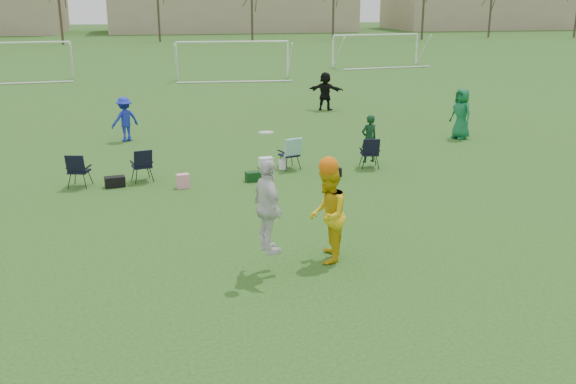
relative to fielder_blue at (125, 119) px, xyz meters
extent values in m
plane|color=#224B17|center=(2.37, -13.65, -0.82)|extent=(260.00, 260.00, 0.00)
imported|color=#1827B4|center=(0.00, 0.00, 0.00)|extent=(1.22, 1.06, 1.64)
imported|color=#126538|center=(12.41, -2.18, 0.13)|extent=(0.88, 1.08, 1.90)
imported|color=black|center=(9.08, 5.13, 0.08)|extent=(1.71, 1.33, 1.81)
imported|color=white|center=(3.07, -12.94, 0.52)|extent=(0.68, 1.15, 1.83)
imported|color=yellow|center=(4.34, -12.59, 0.15)|extent=(1.00, 1.13, 1.95)
sphere|color=orange|center=(4.34, -12.59, 1.16)|extent=(0.39, 0.39, 0.39)
cylinder|color=white|center=(3.03, -13.02, 1.97)|extent=(0.27, 0.27, 0.04)
imported|color=#0E331A|center=(7.62, -5.53, 0.08)|extent=(0.62, 0.48, 1.51)
cube|color=black|center=(-0.13, -6.22, -0.67)|extent=(0.59, 0.39, 0.30)
cube|color=pink|center=(1.75, -6.71, -0.62)|extent=(0.39, 0.29, 0.40)
cube|color=#0F3913|center=(3.80, -6.43, -0.68)|extent=(0.48, 0.33, 0.28)
cube|color=white|center=(4.43, -4.94, -0.66)|extent=(0.45, 0.35, 0.32)
cylinder|color=white|center=(4.91, -5.24, -0.67)|extent=(0.26, 0.26, 0.30)
cube|color=black|center=(6.19, -6.43, -0.69)|extent=(0.53, 0.33, 0.26)
cube|color=black|center=(-1.10, -5.96, -0.34)|extent=(0.74, 0.74, 0.96)
cube|color=black|center=(0.63, -5.74, -0.34)|extent=(0.72, 0.72, 0.96)
cube|color=black|center=(5.12, -5.26, -0.34)|extent=(0.75, 0.75, 0.96)
cube|color=black|center=(7.62, -5.63, -0.34)|extent=(0.69, 0.69, 0.96)
cylinder|color=white|center=(-4.00, 20.67, 0.38)|extent=(0.12, 0.12, 2.40)
cylinder|color=white|center=(-7.63, 20.35, 1.58)|extent=(7.28, 0.76, 0.12)
cylinder|color=white|center=(2.73, 18.60, 0.38)|extent=(0.12, 0.12, 2.40)
cylinder|color=white|center=(10.01, 18.09, 0.38)|extent=(0.12, 0.12, 2.40)
cylinder|color=white|center=(6.37, 18.35, 1.58)|extent=(7.29, 0.63, 0.12)
cylinder|color=white|center=(14.75, 23.84, 0.38)|extent=(0.12, 0.12, 2.40)
cylinder|color=white|center=(21.98, 24.86, 0.38)|extent=(0.12, 0.12, 2.40)
cylinder|color=white|center=(18.37, 24.35, 1.58)|extent=(7.25, 1.13, 0.12)
cylinder|color=#382B21|center=(13.37, 54.85, 3.68)|extent=(0.28, 0.28, 9.00)
cylinder|color=#382B21|center=(46.37, 57.85, 3.68)|extent=(0.28, 0.28, 9.00)
camera|label=1|loc=(1.06, -24.27, 4.30)|focal=40.00mm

